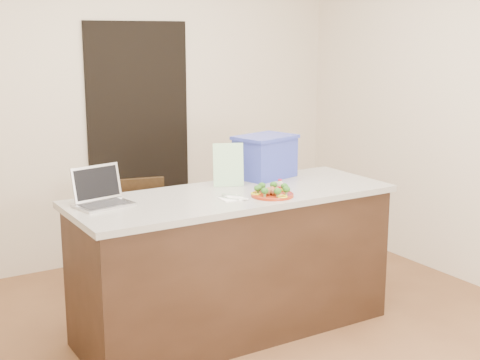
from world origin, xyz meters
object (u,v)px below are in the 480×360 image
napkin (232,198)px  yogurt_bottle (280,186)px  island (233,262)px  chair (143,234)px  plate (272,195)px  blue_box (265,156)px  laptop (100,194)px

napkin → yogurt_bottle: 0.36m
island → chair: 0.81m
plate → yogurt_bottle: (0.11, 0.08, 0.02)m
plate → blue_box: (0.27, 0.49, 0.14)m
blue_box → chair: (-0.73, 0.46, -0.56)m
yogurt_bottle → laptop: laptop is taller
plate → napkin: plate is taller
laptop → chair: 0.91m
chair → laptop: bearing=-118.3°
island → plate: plate is taller
plate → laptop: laptop is taller
yogurt_bottle → napkin: bearing=-178.1°
napkin → blue_box: size_ratio=0.29×
blue_box → island: bearing=-160.9°
yogurt_bottle → blue_box: bearing=69.4°
napkin → chair: napkin is taller
island → chair: (-0.30, 0.75, 0.04)m
napkin → chair: (-0.21, 0.88, -0.42)m
plate → blue_box: 0.57m
blue_box → chair: bearing=132.5°
plate → laptop: (-0.97, 0.36, 0.05)m
plate → laptop: size_ratio=0.76×
chair → island: bearing=-55.8°
yogurt_bottle → blue_box: size_ratio=0.17×
plate → napkin: (-0.25, 0.07, -0.01)m
yogurt_bottle → laptop: size_ratio=0.23×
plate → chair: bearing=115.9°
yogurt_bottle → chair: (-0.58, 0.87, -0.45)m
laptop → island: bearing=-22.6°
plate → chair: plate is taller
plate → chair: 1.14m
napkin → laptop: (-0.72, 0.29, 0.06)m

